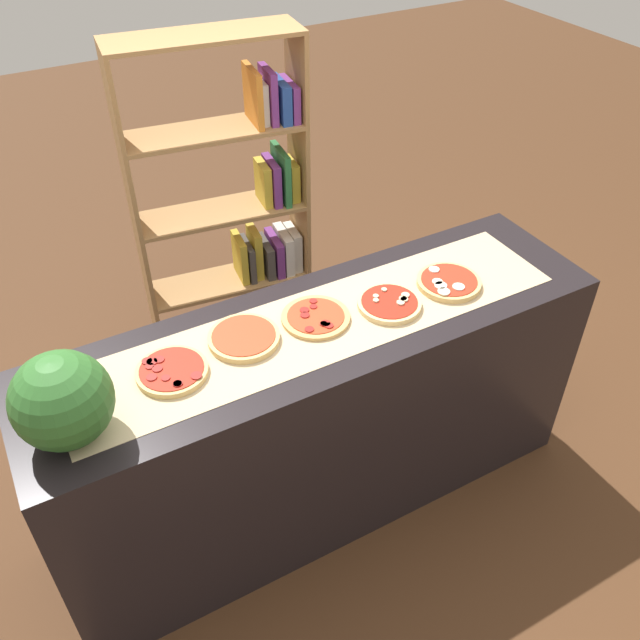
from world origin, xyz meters
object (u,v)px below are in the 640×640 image
at_px(pizza_plain_1, 244,338).
at_px(pizza_mushroom_3, 389,303).
at_px(watermelon, 62,400).
at_px(bookshelf, 246,221).
at_px(pizza_pepperoni_0, 172,371).
at_px(pizza_mozzarella_4, 449,282).
at_px(pizza_pepperoni_2, 316,317).

xyz_separation_m(pizza_plain_1, pizza_mushroom_3, (0.53, -0.08, -0.00)).
height_order(pizza_plain_1, watermelon, watermelon).
xyz_separation_m(pizza_plain_1, watermelon, (-0.60, -0.14, 0.13)).
bearing_deg(bookshelf, watermelon, -131.99).
relative_size(pizza_pepperoni_0, pizza_mushroom_3, 1.00).
bearing_deg(pizza_pepperoni_0, bookshelf, 56.06).
xyz_separation_m(pizza_mozzarella_4, bookshelf, (-0.34, 1.09, -0.21)).
relative_size(pizza_mozzarella_4, bookshelf, 0.15).
bearing_deg(pizza_mozzarella_4, pizza_mushroom_3, -179.88).
bearing_deg(pizza_pepperoni_2, watermelon, -171.93).
height_order(pizza_pepperoni_0, pizza_mushroom_3, pizza_mushroom_3).
xyz_separation_m(pizza_mushroom_3, watermelon, (-1.12, -0.06, 0.13)).
bearing_deg(pizza_mushroom_3, pizza_plain_1, 171.40).
distance_m(pizza_pepperoni_2, pizza_mozzarella_4, 0.53).
bearing_deg(watermelon, pizza_pepperoni_0, 17.14).
xyz_separation_m(pizza_plain_1, bookshelf, (0.44, 1.02, -0.21)).
bearing_deg(pizza_mozzarella_4, pizza_pepperoni_0, 177.73).
height_order(watermelon, bookshelf, bookshelf).
distance_m(pizza_plain_1, watermelon, 0.62).
relative_size(pizza_pepperoni_0, pizza_plain_1, 0.95).
bearing_deg(watermelon, pizza_mushroom_3, 3.05).
distance_m(pizza_pepperoni_0, pizza_mushroom_3, 0.79).
relative_size(pizza_pepperoni_2, pizza_mushroom_3, 1.05).
relative_size(pizza_pepperoni_2, watermelon, 0.85).
distance_m(pizza_pepperoni_0, bookshelf, 1.29).
bearing_deg(pizza_mushroom_3, bookshelf, 94.34).
height_order(pizza_pepperoni_2, bookshelf, bookshelf).
distance_m(pizza_pepperoni_0, pizza_mozzarella_4, 1.05).
relative_size(pizza_plain_1, pizza_pepperoni_2, 1.01).
distance_m(pizza_pepperoni_0, pizza_pepperoni_2, 0.53).
xyz_separation_m(pizza_pepperoni_0, pizza_pepperoni_2, (0.53, 0.02, -0.00)).
height_order(pizza_pepperoni_2, pizza_mozzarella_4, pizza_mozzarella_4).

